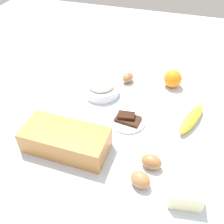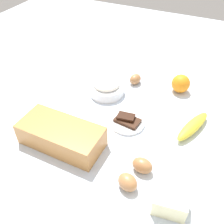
{
  "view_description": "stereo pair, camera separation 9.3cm",
  "coord_description": "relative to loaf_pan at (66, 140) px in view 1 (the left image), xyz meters",
  "views": [
    {
      "loc": [
        -0.21,
        0.67,
        0.65
      ],
      "look_at": [
        0.0,
        0.0,
        0.04
      ],
      "focal_mm": 40.42,
      "sensor_mm": 36.0,
      "label": 1
    },
    {
      "loc": [
        -0.3,
        0.63,
        0.65
      ],
      "look_at": [
        0.0,
        0.0,
        0.04
      ],
      "focal_mm": 40.42,
      "sensor_mm": 36.0,
      "label": 2
    }
  ],
  "objects": [
    {
      "name": "orange_fruit",
      "position": [
        -0.29,
        -0.47,
        -0.0
      ],
      "size": [
        0.08,
        0.08,
        0.08
      ],
      "primitive_type": "sphere",
      "color": "orange",
      "rests_on": "ground_plane"
    },
    {
      "name": "flour_bowl",
      "position": [
        -0.01,
        -0.32,
        -0.01
      ],
      "size": [
        0.15,
        0.15,
        0.07
      ],
      "color": "white",
      "rests_on": "ground_plane"
    },
    {
      "name": "butter_block",
      "position": [
        -0.39,
        0.08,
        -0.01
      ],
      "size": [
        0.1,
        0.08,
        0.06
      ],
      "primitive_type": "cube",
      "rotation": [
        0.0,
        0.0,
        0.15
      ],
      "color": "#F4EDB2",
      "rests_on": "ground_plane"
    },
    {
      "name": "banana",
      "position": [
        -0.39,
        -0.26,
        -0.02
      ],
      "size": [
        0.1,
        0.19,
        0.04
      ],
      "primitive_type": "ellipsoid",
      "rotation": [
        0.0,
        0.0,
        4.38
      ],
      "color": "yellow",
      "rests_on": "ground_plane"
    },
    {
      "name": "egg_near_butter",
      "position": [
        -0.28,
        -0.01,
        -0.02
      ],
      "size": [
        0.07,
        0.05,
        0.05
      ],
      "primitive_type": "ellipsoid",
      "rotation": [
        0.0,
        1.57,
        6.19
      ],
      "color": "#A67043",
      "rests_on": "ground_plane"
    },
    {
      "name": "egg_beside_bowl",
      "position": [
        -0.09,
        -0.44,
        -0.02
      ],
      "size": [
        0.06,
        0.07,
        0.04
      ],
      "primitive_type": "ellipsoid",
      "rotation": [
        0.0,
        1.57,
        4.46
      ],
      "color": "#A26D42",
      "rests_on": "ground_plane"
    },
    {
      "name": "chocolate_plate",
      "position": [
        -0.16,
        -0.19,
        -0.03
      ],
      "size": [
        0.13,
        0.13,
        0.03
      ],
      "color": "white",
      "rests_on": "ground_plane"
    },
    {
      "name": "egg_loose",
      "position": [
        -0.27,
        0.06,
        -0.02
      ],
      "size": [
        0.08,
        0.07,
        0.05
      ],
      "primitive_type": "ellipsoid",
      "rotation": [
        0.0,
        1.57,
        5.9
      ],
      "color": "#AF7647",
      "rests_on": "ground_plane"
    },
    {
      "name": "loaf_pan",
      "position": [
        0.0,
        0.0,
        0.0
      ],
      "size": [
        0.28,
        0.13,
        0.08
      ],
      "rotation": [
        0.0,
        0.0,
        -0.01
      ],
      "color": "#B77A3D",
      "rests_on": "ground_plane"
    },
    {
      "name": "ground_plane",
      "position": [
        -0.1,
        -0.18,
        -0.05
      ],
      "size": [
        2.4,
        2.4,
        0.02
      ],
      "primitive_type": "cube",
      "color": "silver"
    }
  ]
}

